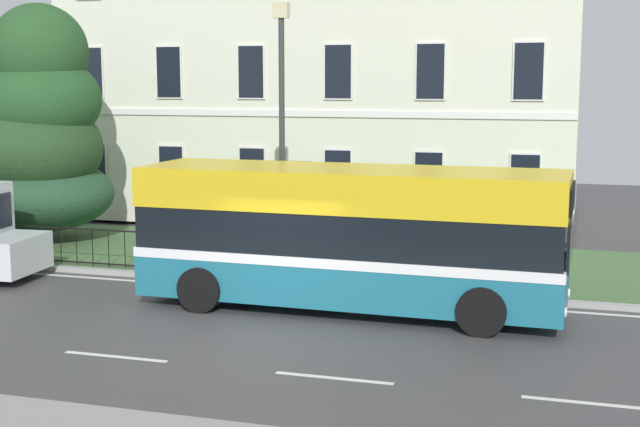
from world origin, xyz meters
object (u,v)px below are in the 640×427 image
Objects in this scene: georgian_townhouse at (335,33)px; street_lamp_post at (282,120)px; evergreen_tree at (40,137)px; single_decker_bus at (351,236)px.

georgian_townhouse is 2.66× the size of street_lamp_post.
evergreen_tree is 8.23m from street_lamp_post.
evergreen_tree is at bearing 158.02° from single_decker_bus.
georgian_townhouse is at bearing 108.20° from single_decker_bus.
georgian_townhouse is 14.67m from single_decker_bus.
evergreen_tree is 1.05× the size of street_lamp_post.
georgian_townhouse is 11.33m from evergreen_tree.
street_lamp_post reaches higher than single_decker_bus.
single_decker_bus is at bearing -47.44° from street_lamp_post.
single_decker_bus is (4.05, -13.22, -4.91)m from georgian_townhouse.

